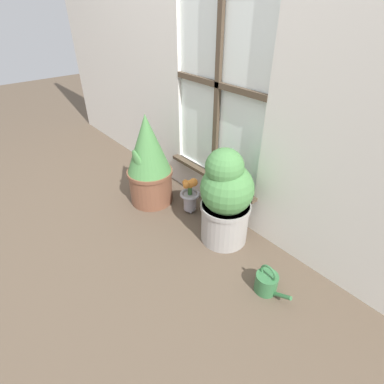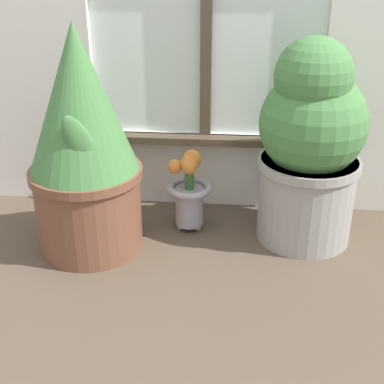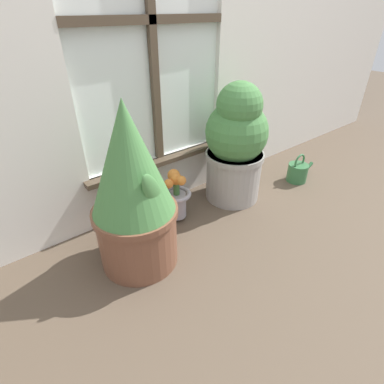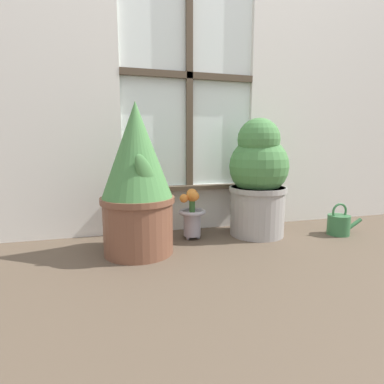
# 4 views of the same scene
# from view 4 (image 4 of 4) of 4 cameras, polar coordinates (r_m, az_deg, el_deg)

# --- Properties ---
(ground_plane) EXTENTS (10.00, 10.00, 0.00)m
(ground_plane) POSITION_cam_4_polar(r_m,az_deg,el_deg) (1.35, 5.29, -12.68)
(ground_plane) COLOR brown
(wall_with_window) EXTENTS (4.40, 0.10, 2.50)m
(wall_with_window) POSITION_cam_4_polar(r_m,az_deg,el_deg) (1.92, -0.66, 32.55)
(wall_with_window) COLOR silver
(wall_with_window) RESTS_ON ground_plane
(potted_plant_left) EXTENTS (0.34, 0.34, 0.69)m
(potted_plant_left) POSITION_cam_4_polar(r_m,az_deg,el_deg) (1.37, -10.40, 2.17)
(potted_plant_left) COLOR brown
(potted_plant_left) RESTS_ON ground_plane
(potted_plant_right) EXTENTS (0.32, 0.32, 0.64)m
(potted_plant_right) POSITION_cam_4_polar(r_m,az_deg,el_deg) (1.67, 12.49, 2.58)
(potted_plant_right) COLOR #9E9993
(potted_plant_right) RESTS_ON ground_plane
(flower_vase) EXTENTS (0.14, 0.14, 0.27)m
(flower_vase) POSITION_cam_4_polar(r_m,az_deg,el_deg) (1.59, -0.02, -4.09)
(flower_vase) COLOR #99939E
(flower_vase) RESTS_ON ground_plane
(watering_can) EXTENTS (0.21, 0.12, 0.18)m
(watering_can) POSITION_cam_4_polar(r_m,az_deg,el_deg) (1.87, 26.21, -5.50)
(watering_can) COLOR #336B3D
(watering_can) RESTS_ON ground_plane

